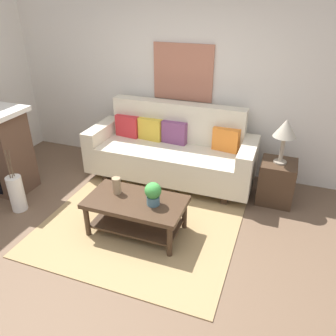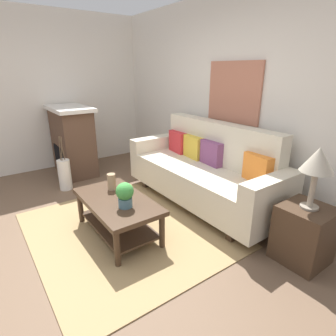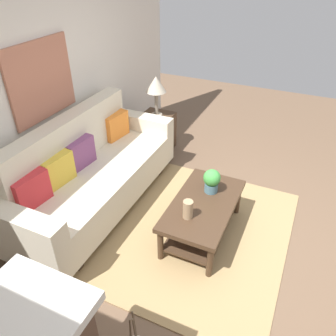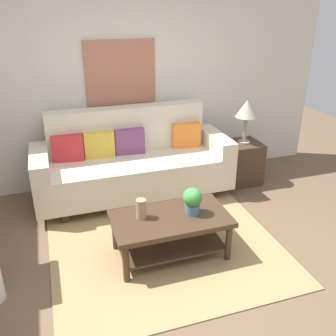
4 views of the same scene
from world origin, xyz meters
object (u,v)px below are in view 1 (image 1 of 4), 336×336
Objects in this scene: tabletop_vase at (117,186)px; side_table at (276,182)px; throw_pillow_mustard at (150,129)px; throw_pillow_crimson at (128,126)px; framed_painting at (183,73)px; couch at (171,152)px; coffee_table at (136,209)px; throw_pillow_orange at (226,140)px; table_lamp at (285,130)px; floor_vase at (17,193)px; potted_plant_tabletop at (153,193)px; throw_pillow_plum at (174,132)px.

tabletop_vase is 2.06m from side_table.
throw_pillow_mustard reaches higher than side_table.
throw_pillow_crimson is at bearing 111.23° from tabletop_vase.
framed_painting is at bearing 82.98° from tabletop_vase.
framed_painting is at bearing 90.00° from couch.
framed_painting is (-0.05, 1.78, 1.14)m from coffee_table.
side_table is at bearing -15.85° from throw_pillow_orange.
throw_pillow_crimson is at bearing 174.63° from table_lamp.
throw_pillow_orange is at bearing 55.16° from tabletop_vase.
floor_vase reaches higher than coffee_table.
framed_painting is at bearing 24.68° from throw_pillow_crimson.
potted_plant_tabletop is 2.01m from framed_painting.
couch is at bearing 101.41° from potted_plant_tabletop.
throw_pillow_orange is 0.83m from table_lamp.
coffee_table is at bearing -88.31° from framed_painting.
throw_pillow_mustard is (0.37, 0.00, 0.00)m from throw_pillow_crimson.
throw_pillow_plum is 1.39m from tabletop_vase.
throw_pillow_mustard is 0.37m from throw_pillow_plum.
throw_pillow_plum reaches higher than floor_vase.
throw_pillow_mustard is 0.64× the size of side_table.
side_table is at bearing -8.04° from throw_pillow_plum.
throw_pillow_orange is (1.11, 0.00, 0.00)m from throw_pillow_mustard.
framed_painting is (-1.48, 0.55, 0.46)m from table_lamp.
framed_painting reaches higher than table_lamp.
side_table is at bearing -90.00° from table_lamp.
throw_pillow_plum is at bearing -90.00° from framed_painting.
throw_pillow_crimson is 0.77× the size of floor_vase.
potted_plant_tabletop is (-0.48, -1.44, -0.11)m from throw_pillow_orange.
throw_pillow_mustard is (-0.37, 0.12, 0.25)m from couch.
throw_pillow_crimson is 1.12m from framed_painting.
throw_pillow_crimson is at bearing 170.45° from couch.
throw_pillow_plum reaches higher than side_table.
throw_pillow_crimson is 0.74m from throw_pillow_plum.
framed_painting reaches higher than throw_pillow_orange.
tabletop_vase is at bearing -97.02° from framed_painting.
coffee_table is at bearing -87.71° from couch.
side_table is at bearing -20.41° from framed_painting.
table_lamp is (1.69, 1.16, 0.47)m from tabletop_vase.
couch reaches higher than tabletop_vase.
coffee_table is 1.27× the size of framed_painting.
side_table is 0.71m from table_lamp.
coffee_table is at bearing -14.56° from tabletop_vase.
couch reaches higher than throw_pillow_crimson.
couch reaches higher than floor_vase.
coffee_table is 2.00m from table_lamp.
couch is 6.54× the size of throw_pillow_plum.
tabletop_vase is 1.96m from framed_painting.
couch is at bearing 42.78° from floor_vase.
throw_pillow_crimson is at bearing 180.00° from throw_pillow_mustard.
table_lamp reaches higher than couch.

